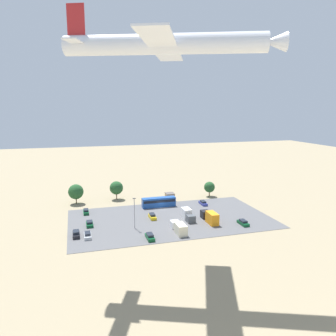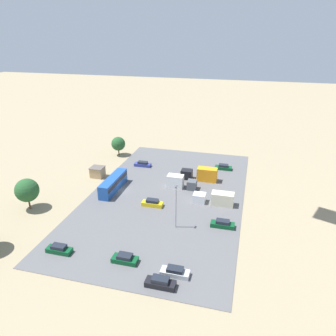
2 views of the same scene
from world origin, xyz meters
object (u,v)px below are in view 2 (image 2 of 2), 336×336
(shed_building, at_px, (98,172))
(parked_car_6, at_px, (223,167))
(parked_car_1, at_px, (175,272))
(parked_truck_1, at_px, (180,182))
(parked_car_2, at_px, (152,203))
(parked_car_7, at_px, (125,259))
(parked_car_5, at_px, (143,164))
(parked_truck_0, at_px, (201,174))
(parked_truck_2, at_px, (216,199))
(parked_car_4, at_px, (223,224))
(parked_car_3, at_px, (59,249))
(bus, at_px, (113,183))
(parked_car_0, at_px, (160,283))

(shed_building, xyz_separation_m, parked_car_6, (-13.53, 31.99, -0.70))
(parked_car_1, relative_size, parked_truck_1, 0.64)
(parked_car_1, distance_m, parked_car_6, 45.48)
(parked_car_2, relative_size, parked_car_7, 1.07)
(parked_car_2, height_order, parked_truck_1, parked_truck_1)
(parked_car_5, distance_m, parked_truck_1, 17.22)
(shed_building, xyz_separation_m, parked_car_1, (31.86, 29.10, -0.71))
(parked_truck_0, bearing_deg, parked_truck_2, -155.70)
(parked_car_7, relative_size, parked_truck_2, 0.49)
(parked_truck_1, bearing_deg, parked_car_7, -5.03)
(parked_car_1, xyz_separation_m, parked_car_5, (-41.70, -19.79, 0.01))
(parked_car_7, bearing_deg, parked_car_1, -96.19)
(parked_car_1, relative_size, parked_car_7, 1.06)
(parked_car_1, height_order, parked_car_4, parked_car_4)
(parked_car_1, relative_size, parked_car_4, 0.99)
(parked_car_3, relative_size, parked_truck_1, 0.63)
(bus, bearing_deg, shed_building, 139.37)
(shed_building, bearing_deg, parked_truck_1, 87.81)
(bus, relative_size, parked_car_5, 2.50)
(parked_truck_1, bearing_deg, parked_truck_0, 142.88)
(parked_car_5, bearing_deg, parked_car_3, -1.88)
(parked_car_4, bearing_deg, parked_truck_0, -159.38)
(parked_car_1, relative_size, parked_car_3, 1.02)
(parked_car_4, relative_size, parked_car_7, 1.07)
(parked_car_7, distance_m, parked_truck_1, 30.14)
(parked_car_0, height_order, parked_car_5, parked_car_0)
(parked_car_3, bearing_deg, parked_car_1, -91.12)
(parked_car_5, distance_m, parked_car_6, 22.98)
(bus, bearing_deg, parked_car_7, -62.50)
(parked_car_1, distance_m, parked_car_2, 22.86)
(parked_truck_2, bearing_deg, parked_car_4, -164.46)
(parked_truck_2, bearing_deg, parked_truck_1, 58.06)
(parked_car_3, bearing_deg, parked_truck_0, -27.82)
(parked_car_1, bearing_deg, parked_truck_1, -168.46)
(parked_car_3, relative_size, parked_truck_0, 0.49)
(parked_car_7, bearing_deg, parked_car_3, 92.63)
(parked_car_3, height_order, parked_car_7, parked_car_3)
(parked_truck_0, bearing_deg, parked_car_0, -179.41)
(parked_car_0, height_order, parked_truck_1, parked_truck_1)
(parked_truck_2, bearing_deg, shed_building, 78.00)
(parked_truck_0, bearing_deg, shed_building, 100.19)
(parked_car_4, relative_size, parked_truck_1, 0.65)
(parked_car_0, height_order, parked_car_4, parked_car_0)
(parked_car_0, xyz_separation_m, parked_truck_0, (-39.73, -0.41, 0.91))
(parked_car_6, xyz_separation_m, parked_truck_2, (20.42, 0.44, 0.73))
(parked_car_6, bearing_deg, parked_car_0, 174.73)
(shed_building, relative_size, parked_car_5, 0.73)
(parked_car_2, xyz_separation_m, parked_car_3, (20.03, -10.93, -0.05))
(parked_car_5, height_order, parked_car_6, parked_car_6)
(shed_building, bearing_deg, parked_car_0, 38.30)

